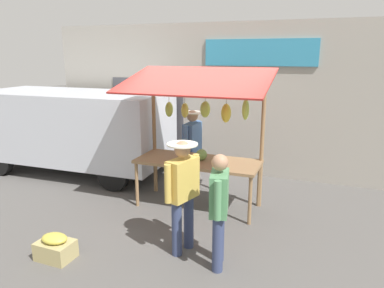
% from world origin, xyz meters
% --- Properties ---
extents(ground_plane, '(40.00, 40.00, 0.00)m').
position_xyz_m(ground_plane, '(0.00, 0.00, 0.00)').
color(ground_plane, '#514F4C').
extents(street_backdrop, '(9.00, 0.30, 3.40)m').
position_xyz_m(street_backdrop, '(0.04, -2.20, 1.70)').
color(street_backdrop, '#9E998E').
rests_on(street_backdrop, ground).
extents(market_stall, '(2.50, 1.46, 2.50)m').
position_xyz_m(market_stall, '(-0.01, -0.04, 1.54)').
color(market_stall, olive).
rests_on(market_stall, ground).
extents(vendor_with_sunhat, '(0.43, 0.70, 1.65)m').
position_xyz_m(vendor_with_sunhat, '(0.39, -0.75, 0.97)').
color(vendor_with_sunhat, '#726656').
rests_on(vendor_with_sunhat, ground).
extents(shopper_in_striped_shirt, '(0.31, 0.65, 1.53)m').
position_xyz_m(shopper_in_striped_shirt, '(-0.90, 1.70, 0.87)').
color(shopper_in_striped_shirt, navy).
rests_on(shopper_in_striped_shirt, ground).
extents(shopper_with_ponytail, '(0.42, 0.67, 1.61)m').
position_xyz_m(shopper_with_ponytail, '(-0.33, 1.53, 0.95)').
color(shopper_with_ponytail, navy).
rests_on(shopper_with_ponytail, ground).
extents(parked_van, '(4.45, 1.97, 1.88)m').
position_xyz_m(parked_van, '(3.55, -0.90, 1.12)').
color(parked_van, silver).
rests_on(parked_van, ground).
extents(produce_crate_near, '(0.50, 0.36, 0.36)m').
position_xyz_m(produce_crate_near, '(1.23, 2.33, 0.16)').
color(produce_crate_near, tan).
rests_on(produce_crate_near, ground).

